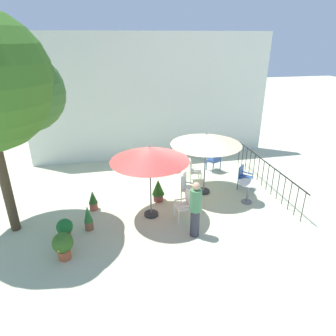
{
  "coord_description": "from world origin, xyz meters",
  "views": [
    {
      "loc": [
        -2.02,
        -8.97,
        5.16
      ],
      "look_at": [
        0.0,
        0.59,
        0.87
      ],
      "focal_mm": 32.0,
      "sensor_mm": 36.0,
      "label": 1
    }
  ],
  "objects_px": {
    "potted_plant_5": "(88,218)",
    "potted_plant_3": "(172,163)",
    "potted_plant_4": "(63,244)",
    "standing_person": "(195,209)",
    "potted_plant_1": "(158,189)",
    "patio_chair_2": "(244,176)",
    "patio_umbrella_1": "(206,140)",
    "potted_plant_0": "(93,200)",
    "patio_umbrella_0": "(150,154)",
    "patio_chair_1": "(215,159)",
    "patio_chair_3": "(187,186)",
    "patio_chair_0": "(193,169)",
    "patio_chair_4": "(185,203)",
    "cafe_table_0": "(248,189)",
    "potted_plant_2": "(65,228)"
  },
  "relations": [
    {
      "from": "potted_plant_0",
      "to": "potted_plant_3",
      "type": "xyz_separation_m",
      "value": [
        3.14,
        2.46,
        0.01
      ]
    },
    {
      "from": "potted_plant_4",
      "to": "patio_chair_1",
      "type": "bearing_deg",
      "value": 37.67
    },
    {
      "from": "patio_umbrella_0",
      "to": "patio_chair_2",
      "type": "xyz_separation_m",
      "value": [
        3.59,
        1.09,
        -1.54
      ]
    },
    {
      "from": "standing_person",
      "to": "patio_umbrella_1",
      "type": "bearing_deg",
      "value": 66.16
    },
    {
      "from": "potted_plant_4",
      "to": "patio_umbrella_1",
      "type": "bearing_deg",
      "value": 30.1
    },
    {
      "from": "patio_chair_2",
      "to": "patio_umbrella_1",
      "type": "bearing_deg",
      "value": 179.27
    },
    {
      "from": "patio_umbrella_0",
      "to": "potted_plant_5",
      "type": "bearing_deg",
      "value": -168.96
    },
    {
      "from": "patio_chair_0",
      "to": "potted_plant_2",
      "type": "xyz_separation_m",
      "value": [
        -4.44,
        -2.76,
        -0.16
      ]
    },
    {
      "from": "potted_plant_3",
      "to": "patio_chair_0",
      "type": "bearing_deg",
      "value": -63.1
    },
    {
      "from": "patio_umbrella_1",
      "to": "patio_chair_4",
      "type": "bearing_deg",
      "value": -125.85
    },
    {
      "from": "patio_chair_1",
      "to": "potted_plant_4",
      "type": "distance_m",
      "value": 7.03
    },
    {
      "from": "potted_plant_4",
      "to": "standing_person",
      "type": "height_order",
      "value": "standing_person"
    },
    {
      "from": "cafe_table_0",
      "to": "potted_plant_2",
      "type": "bearing_deg",
      "value": -171.68
    },
    {
      "from": "patio_chair_1",
      "to": "standing_person",
      "type": "height_order",
      "value": "standing_person"
    },
    {
      "from": "potted_plant_5",
      "to": "potted_plant_3",
      "type": "bearing_deg",
      "value": 47.6
    },
    {
      "from": "patio_chair_1",
      "to": "patio_chair_3",
      "type": "distance_m",
      "value": 2.79
    },
    {
      "from": "potted_plant_0",
      "to": "potted_plant_2",
      "type": "xyz_separation_m",
      "value": [
        -0.72,
        -1.45,
        0.01
      ]
    },
    {
      "from": "patio_chair_0",
      "to": "potted_plant_5",
      "type": "height_order",
      "value": "patio_chair_0"
    },
    {
      "from": "potted_plant_3",
      "to": "standing_person",
      "type": "distance_m",
      "value": 4.49
    },
    {
      "from": "patio_umbrella_0",
      "to": "potted_plant_1",
      "type": "height_order",
      "value": "patio_umbrella_0"
    },
    {
      "from": "patio_chair_3",
      "to": "potted_plant_5",
      "type": "bearing_deg",
      "value": -162.51
    },
    {
      "from": "cafe_table_0",
      "to": "potted_plant_4",
      "type": "distance_m",
      "value": 5.98
    },
    {
      "from": "patio_chair_2",
      "to": "potted_plant_5",
      "type": "height_order",
      "value": "patio_chair_2"
    },
    {
      "from": "patio_chair_0",
      "to": "potted_plant_4",
      "type": "bearing_deg",
      "value": -141.05
    },
    {
      "from": "potted_plant_2",
      "to": "patio_umbrella_1",
      "type": "bearing_deg",
      "value": 21.79
    },
    {
      "from": "patio_umbrella_0",
      "to": "patio_chair_4",
      "type": "bearing_deg",
      "value": -22.69
    },
    {
      "from": "patio_chair_4",
      "to": "potted_plant_1",
      "type": "height_order",
      "value": "patio_chair_4"
    },
    {
      "from": "cafe_table_0",
      "to": "patio_chair_2",
      "type": "bearing_deg",
      "value": 72.97
    },
    {
      "from": "potted_plant_4",
      "to": "standing_person",
      "type": "relative_size",
      "value": 0.45
    },
    {
      "from": "patio_umbrella_1",
      "to": "standing_person",
      "type": "height_order",
      "value": "patio_umbrella_1"
    },
    {
      "from": "patio_chair_3",
      "to": "standing_person",
      "type": "relative_size",
      "value": 0.59
    },
    {
      "from": "patio_umbrella_1",
      "to": "potted_plant_3",
      "type": "height_order",
      "value": "patio_umbrella_1"
    },
    {
      "from": "patio_umbrella_0",
      "to": "potted_plant_1",
      "type": "distance_m",
      "value": 1.88
    },
    {
      "from": "patio_chair_3",
      "to": "potted_plant_0",
      "type": "bearing_deg",
      "value": 178.35
    },
    {
      "from": "patio_chair_2",
      "to": "patio_chair_4",
      "type": "bearing_deg",
      "value": -149.97
    },
    {
      "from": "patio_chair_1",
      "to": "potted_plant_1",
      "type": "bearing_deg",
      "value": -144.87
    },
    {
      "from": "patio_chair_3",
      "to": "potted_plant_3",
      "type": "bearing_deg",
      "value": 88.87
    },
    {
      "from": "cafe_table_0",
      "to": "standing_person",
      "type": "relative_size",
      "value": 0.45
    },
    {
      "from": "potted_plant_5",
      "to": "potted_plant_1",
      "type": "bearing_deg",
      "value": 28.34
    },
    {
      "from": "patio_umbrella_0",
      "to": "standing_person",
      "type": "distance_m",
      "value": 2.03
    },
    {
      "from": "patio_chair_0",
      "to": "patio_chair_3",
      "type": "xyz_separation_m",
      "value": [
        -0.63,
        -1.4,
        0.05
      ]
    },
    {
      "from": "patio_chair_3",
      "to": "potted_plant_1",
      "type": "relative_size",
      "value": 1.25
    },
    {
      "from": "cafe_table_0",
      "to": "potted_plant_0",
      "type": "height_order",
      "value": "cafe_table_0"
    },
    {
      "from": "potted_plant_4",
      "to": "potted_plant_3",
      "type": "bearing_deg",
      "value": 50.98
    },
    {
      "from": "cafe_table_0",
      "to": "potted_plant_4",
      "type": "xyz_separation_m",
      "value": [
        -5.75,
        -1.65,
        -0.09
      ]
    },
    {
      "from": "patio_umbrella_0",
      "to": "standing_person",
      "type": "xyz_separation_m",
      "value": [
        1.04,
        -1.27,
        -1.2
      ]
    },
    {
      "from": "patio_chair_0",
      "to": "potted_plant_2",
      "type": "bearing_deg",
      "value": -148.17
    },
    {
      "from": "patio_chair_1",
      "to": "patio_umbrella_1",
      "type": "bearing_deg",
      "value": -121.57
    },
    {
      "from": "patio_chair_2",
      "to": "standing_person",
      "type": "distance_m",
      "value": 3.49
    },
    {
      "from": "patio_chair_0",
      "to": "patio_chair_1",
      "type": "distance_m",
      "value": 1.38
    }
  ]
}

